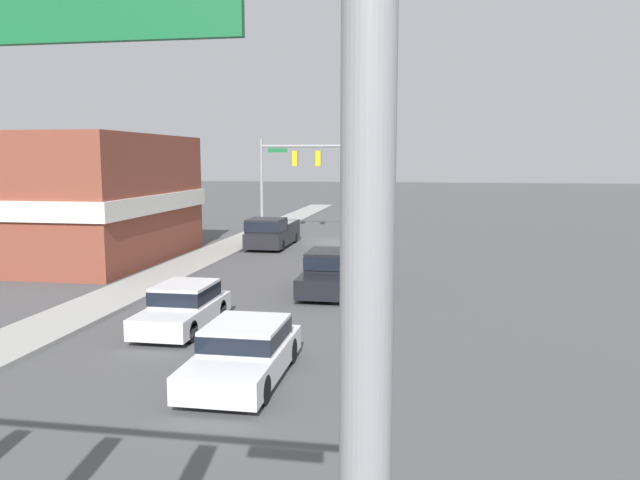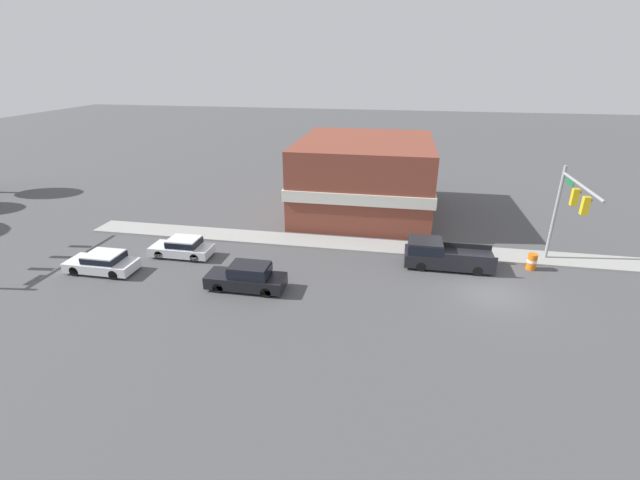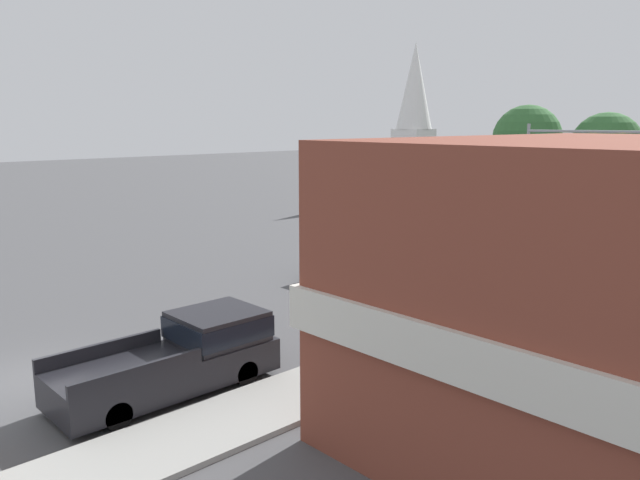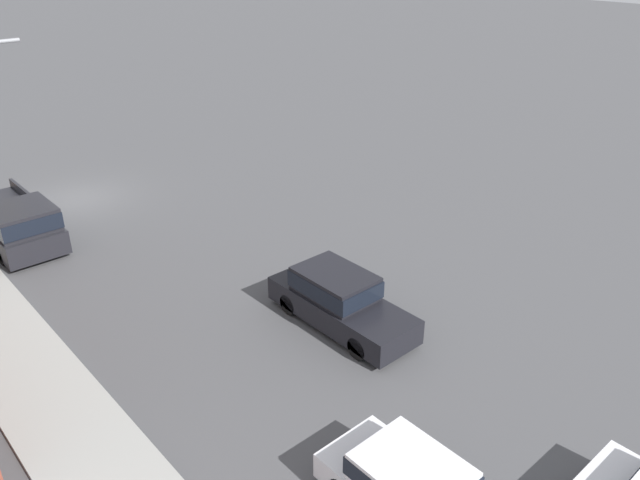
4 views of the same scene
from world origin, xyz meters
name	(u,v)px [view 4 (image 4 of 4)]	position (x,y,z in m)	size (l,w,h in m)	color
ground_plane	(76,200)	(0.00, 0.00, 0.00)	(200.00, 200.00, 0.00)	#4C4C4F
car_lead	(339,298)	(-2.08, 14.48, 0.85)	(1.75, 4.79, 1.65)	black
pickup_truck_parked	(16,222)	(3.24, 2.79, 0.91)	(2.12, 5.77, 1.84)	black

